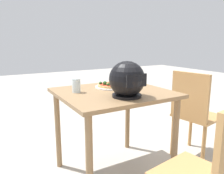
% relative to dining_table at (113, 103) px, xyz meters
% --- Properties ---
extents(ground_plane, '(14.00, 14.00, 0.00)m').
position_rel_dining_table_xyz_m(ground_plane, '(0.00, 0.00, -0.66)').
color(ground_plane, '#B2ADA3').
extents(dining_table, '(0.91, 0.83, 0.77)m').
position_rel_dining_table_xyz_m(dining_table, '(0.00, 0.00, 0.00)').
color(dining_table, olive).
rests_on(dining_table, ground).
extents(pizza_plate, '(0.28, 0.28, 0.01)m').
position_rel_dining_table_xyz_m(pizza_plate, '(-0.06, -0.14, 0.12)').
color(pizza_plate, white).
rests_on(pizza_plate, dining_table).
extents(pizza, '(0.24, 0.24, 0.05)m').
position_rel_dining_table_xyz_m(pizza, '(-0.05, -0.14, 0.13)').
color(pizza, tan).
rests_on(pizza, pizza_plate).
extents(motorcycle_helmet, '(0.27, 0.27, 0.27)m').
position_rel_dining_table_xyz_m(motorcycle_helmet, '(0.01, 0.22, 0.24)').
color(motorcycle_helmet, black).
rests_on(motorcycle_helmet, dining_table).
extents(drinking_glass, '(0.07, 0.07, 0.12)m').
position_rel_dining_table_xyz_m(drinking_glass, '(0.29, -0.11, 0.17)').
color(drinking_glass, silver).
rests_on(drinking_glass, dining_table).
extents(chair_far, '(0.46, 0.46, 0.90)m').
position_rel_dining_table_xyz_m(chair_far, '(-0.04, 0.95, -0.15)').
color(chair_far, '#B7844C').
rests_on(chair_far, ground).
extents(chair_side, '(0.46, 0.46, 0.90)m').
position_rel_dining_table_xyz_m(chair_side, '(-0.81, 0.18, -0.15)').
color(chair_side, '#B7844C').
rests_on(chair_side, ground).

